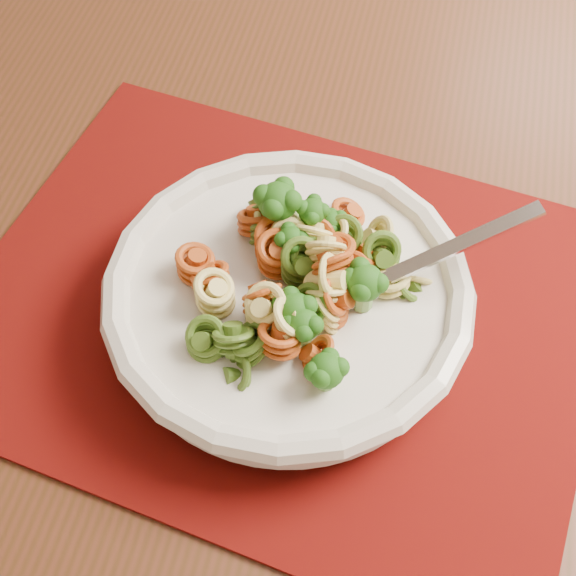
{
  "coord_description": "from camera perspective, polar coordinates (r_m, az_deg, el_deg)",
  "views": [
    {
      "loc": [
        -0.87,
        -0.99,
        1.19
      ],
      "look_at": [
        -0.89,
        -0.67,
        0.74
      ],
      "focal_mm": 50.0,
      "sensor_mm": 36.0,
      "label": 1
    }
  ],
  "objects": [
    {
      "name": "fork",
      "position": [
        0.54,
        4.81,
        -0.25
      ],
      "size": [
        0.18,
        0.08,
        0.08
      ],
      "primitive_type": null,
      "rotation": [
        0.0,
        -0.35,
        0.34
      ],
      "color": "silver",
      "rests_on": "pasta_bowl"
    },
    {
      "name": "placemat",
      "position": [
        0.59,
        -0.53,
        -1.43
      ],
      "size": [
        0.54,
        0.48,
        0.0
      ],
      "primitive_type": "cube",
      "rotation": [
        0.0,
        0.0,
        -0.33
      ],
      "color": "#590C03",
      "rests_on": "dining_table"
    },
    {
      "name": "dining_table",
      "position": [
        0.75,
        7.94,
        3.81
      ],
      "size": [
        1.68,
        1.23,
        0.7
      ],
      "rotation": [
        0.0,
        0.0,
        -0.17
      ],
      "color": "#4D2515",
      "rests_on": "ground"
    },
    {
      "name": "pasta_bowl",
      "position": [
        0.56,
        0.0,
        -0.61
      ],
      "size": [
        0.26,
        0.26,
        0.05
      ],
      "color": "silver",
      "rests_on": "placemat"
    },
    {
      "name": "pasta_broccoli_heap",
      "position": [
        0.55,
        0.0,
        0.36
      ],
      "size": [
        0.22,
        0.22,
        0.06
      ],
      "primitive_type": null,
      "color": "#D4BF68",
      "rests_on": "pasta_bowl"
    }
  ]
}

